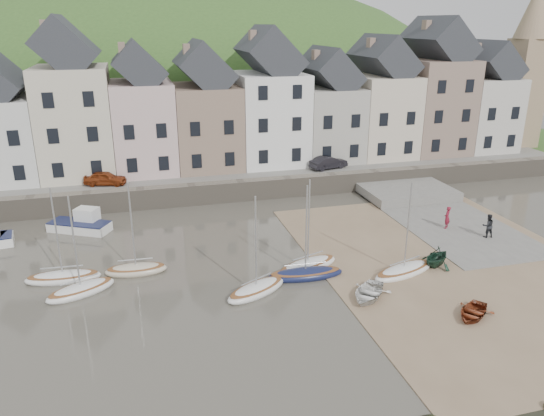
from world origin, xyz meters
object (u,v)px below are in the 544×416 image
object	(u,v)px
person_red	(447,217)
rowboat_green	(436,257)
rowboat_red	(473,312)
car_left	(105,178)
rowboat_white	(368,293)
sailboat_0	(63,277)
person_dark	(488,226)
car_right	(329,162)

from	to	relation	value
person_red	rowboat_green	bearing A→B (deg)	8.93
rowboat_red	car_left	bearing A→B (deg)	179.50
rowboat_green	person_red	distance (m)	7.10
rowboat_red	person_red	bearing A→B (deg)	115.15
rowboat_green	car_left	size ratio (longest dim) A/B	0.69
rowboat_white	person_red	size ratio (longest dim) A/B	1.79
rowboat_green	sailboat_0	bearing A→B (deg)	-128.82
sailboat_0	rowboat_white	xyz separation A→B (m)	(17.39, -6.97, 0.12)
person_dark	car_left	world-z (taller)	car_left
sailboat_0	car_right	distance (m)	27.79
sailboat_0	car_left	size ratio (longest dim) A/B	1.74
rowboat_white	rowboat_red	xyz separation A→B (m)	(4.62, -3.38, -0.05)
car_right	car_left	bearing A→B (deg)	75.05
person_red	car_right	size ratio (longest dim) A/B	0.46
rowboat_red	person_red	xyz separation A→B (m)	(5.86, 11.76, 0.66)
rowboat_green	car_left	world-z (taller)	car_left
rowboat_red	person_red	distance (m)	13.15
sailboat_0	rowboat_white	distance (m)	18.74
rowboat_white	rowboat_green	distance (m)	6.73
sailboat_0	person_red	world-z (taller)	sailboat_0
rowboat_white	car_left	world-z (taller)	car_left
rowboat_white	person_dark	distance (m)	13.77
sailboat_0	rowboat_green	xyz separation A→B (m)	(23.52, -4.21, 0.46)
sailboat_0	rowboat_green	world-z (taller)	sailboat_0
rowboat_green	rowboat_red	world-z (taller)	rowboat_green
sailboat_0	person_red	bearing A→B (deg)	2.88
person_dark	car_right	size ratio (longest dim) A/B	0.47
car_left	car_right	distance (m)	21.02
car_left	person_red	bearing A→B (deg)	-104.27
person_red	sailboat_0	bearing A→B (deg)	-40.44
rowboat_white	person_red	bearing A→B (deg)	81.42
rowboat_green	rowboat_white	bearing A→B (deg)	-94.42
rowboat_red	person_dark	size ratio (longest dim) A/B	1.49
rowboat_white	car_right	bearing A→B (deg)	117.87
rowboat_white	person_dark	xyz separation A→B (m)	(12.38, 6.00, 0.64)
car_left	rowboat_green	bearing A→B (deg)	-118.37
sailboat_0	rowboat_white	world-z (taller)	sailboat_0
car_left	car_right	xyz separation A→B (m)	(21.02, 0.00, 0.01)
person_dark	rowboat_white	bearing A→B (deg)	33.77
sailboat_0	rowboat_green	size ratio (longest dim) A/B	2.53
rowboat_white	person_red	xyz separation A→B (m)	(10.48, 8.37, 0.61)
rowboat_green	person_red	world-z (taller)	person_red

